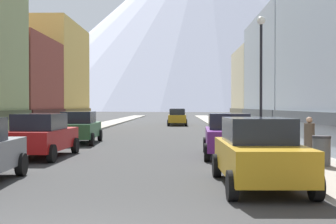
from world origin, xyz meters
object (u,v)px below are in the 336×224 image
object	(u,v)px
car_left_2	(79,127)
car_right_0	(259,152)
car_driving_1	(177,117)
trash_bin_right	(321,151)
streetlamp_right	(261,63)
pedestrian_0	(309,141)
car_driving_0	(177,116)
car_left_1	(42,135)
car_right_1	(229,135)

from	to	relation	value
car_left_2	car_right_0	size ratio (longest dim) A/B	1.01
car_left_2	car_driving_1	bearing A→B (deg)	76.68
trash_bin_right	streetlamp_right	bearing A→B (deg)	100.93
car_left_2	car_driving_1	size ratio (longest dim) A/B	1.02
streetlamp_right	pedestrian_0	bearing A→B (deg)	-77.82
car_driving_0	car_driving_1	world-z (taller)	same
car_left_2	trash_bin_right	distance (m)	14.43
pedestrian_0	streetlamp_right	xyz separation A→B (m)	(-0.90, 4.17, 3.12)
pedestrian_0	car_right_0	bearing A→B (deg)	-121.67
car_left_1	car_right_0	xyz separation A→B (m)	(7.60, -6.37, 0.00)
car_right_1	trash_bin_right	bearing A→B (deg)	-57.56
car_left_2	car_right_1	bearing A→B (deg)	-39.45
car_driving_0	car_left_2	bearing A→B (deg)	-100.97
car_left_1	car_left_2	xyz separation A→B (m)	(0.00, 6.86, 0.00)
car_right_0	car_right_1	world-z (taller)	same
car_right_1	car_right_0	bearing A→B (deg)	-90.03
car_driving_1	pedestrian_0	size ratio (longest dim) A/B	2.82
car_left_1	car_right_1	xyz separation A→B (m)	(7.60, 0.60, 0.00)
car_driving_0	trash_bin_right	size ratio (longest dim) A/B	4.49
car_left_1	car_right_0	world-z (taller)	same
car_driving_0	trash_bin_right	bearing A→B (deg)	-82.89
trash_bin_right	pedestrian_0	world-z (taller)	pedestrian_0
car_right_0	car_driving_1	bearing A→B (deg)	93.49
car_left_1	car_right_1	distance (m)	7.63
car_driving_0	car_right_1	bearing A→B (deg)	-86.30
car_right_0	car_driving_1	size ratio (longest dim) A/B	1.01
car_right_1	pedestrian_0	distance (m)	3.87
car_left_1	trash_bin_right	distance (m)	10.71
car_driving_1	pedestrian_0	xyz separation A→B (m)	(4.65, -32.05, -0.03)
streetlamp_right	trash_bin_right	bearing A→B (deg)	-79.07
car_driving_0	pedestrian_0	world-z (taller)	car_driving_0
car_driving_0	trash_bin_right	xyz separation A→B (m)	(4.75, -38.09, -0.26)
car_left_1	car_right_1	size ratio (longest dim) A/B	0.99
car_right_0	car_driving_1	distance (m)	36.09
car_left_2	car_driving_0	xyz separation A→B (m)	(5.40, 27.83, 0.00)
car_left_2	trash_bin_right	size ratio (longest dim) A/B	4.57
car_driving_0	car_driving_1	distance (m)	5.03
car_left_2	trash_bin_right	xyz separation A→B (m)	(10.15, -10.26, -0.26)
pedestrian_0	car_driving_0	bearing A→B (deg)	97.15
trash_bin_right	pedestrian_0	bearing A→B (deg)	95.65
car_left_2	car_driving_0	bearing A→B (deg)	79.03
car_right_0	pedestrian_0	size ratio (longest dim) A/B	2.84
car_left_2	streetlamp_right	xyz separation A→B (m)	(9.15, -5.08, 3.09)
car_left_2	car_driving_0	size ratio (longest dim) A/B	1.02
car_left_2	trash_bin_right	world-z (taller)	car_left_2
pedestrian_0	streetlamp_right	bearing A→B (deg)	102.18
car_driving_0	trash_bin_right	distance (m)	38.39
car_right_0	car_right_1	size ratio (longest dim) A/B	0.99
car_left_2	streetlamp_right	bearing A→B (deg)	-29.04
pedestrian_0	car_driving_1	bearing A→B (deg)	98.25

